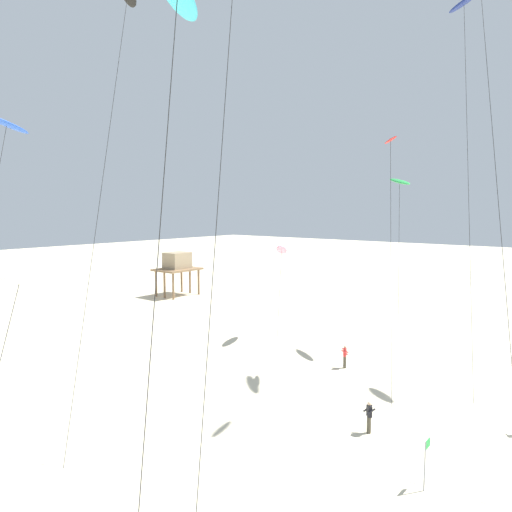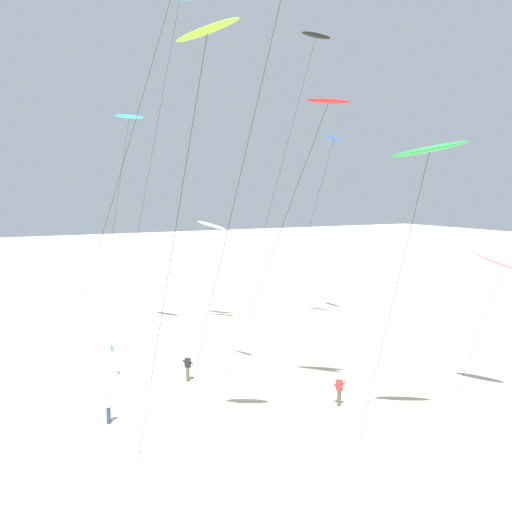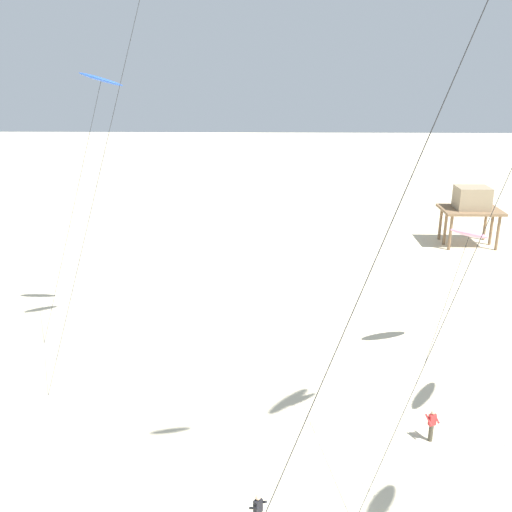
# 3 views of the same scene
# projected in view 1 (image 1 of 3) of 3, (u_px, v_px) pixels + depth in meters

# --- Properties ---
(ground_plane) EXTENTS (260.00, 260.00, 0.00)m
(ground_plane) POSITION_uv_depth(u_px,v_px,m) (445.00, 423.00, 25.18)
(ground_plane) COLOR beige
(kite_navy) EXTENTS (8.13, 4.96, 26.08)m
(kite_navy) POSITION_uv_depth(u_px,v_px,m) (464.00, 5.00, 32.41)
(kite_navy) COLOR navy
(kite_navy) RESTS_ON ground
(kite_white) EXTENTS (4.71, 2.88, 9.31)m
(kite_white) POSITION_uv_depth(u_px,v_px,m) (19.00, 283.00, 17.42)
(kite_white) COLOR white
(kite_white) RESTS_ON ground
(kite_green) EXTENTS (4.08, 2.93, 14.10)m
(kite_green) POSITION_uv_depth(u_px,v_px,m) (400.00, 183.00, 37.81)
(kite_green) COLOR green
(kite_green) RESTS_ON ground
(kite_blue) EXTENTS (5.78, 2.69, 16.64)m
(kite_blue) POSITION_uv_depth(u_px,v_px,m) (6.00, 128.00, 25.86)
(kite_blue) COLOR blue
(kite_blue) RESTS_ON ground
(kite_pink) EXTENTS (3.64, 2.23, 8.51)m
(kite_pink) POSITION_uv_depth(u_px,v_px,m) (282.00, 250.00, 41.15)
(kite_pink) COLOR pink
(kite_pink) RESTS_ON ground
(kite_red) EXTENTS (7.24, 4.07, 16.43)m
(kite_red) POSITION_uv_depth(u_px,v_px,m) (391.00, 147.00, 32.24)
(kite_red) COLOR red
(kite_red) RESTS_ON ground
(kite_flyer_nearest) EXTENTS (0.68, 0.66, 1.67)m
(kite_flyer_nearest) POSITION_uv_depth(u_px,v_px,m) (345.00, 356.00, 33.87)
(kite_flyer_nearest) COLOR #4C4738
(kite_flyer_nearest) RESTS_ON ground
(kite_flyer_middle) EXTENTS (0.73, 0.73, 1.67)m
(kite_flyer_middle) POSITION_uv_depth(u_px,v_px,m) (369.00, 416.00, 24.01)
(kite_flyer_middle) COLOR #4C4738
(kite_flyer_middle) RESTS_ON ground
(stilt_house) EXTENTS (5.57, 4.19, 5.76)m
(stilt_house) POSITION_uv_depth(u_px,v_px,m) (177.00, 264.00, 61.85)
(stilt_house) COLOR #846647
(stilt_house) RESTS_ON ground
(marker_flag) EXTENTS (0.57, 0.05, 2.10)m
(marker_flag) POSITION_uv_depth(u_px,v_px,m) (426.00, 455.00, 19.12)
(marker_flag) COLOR gray
(marker_flag) RESTS_ON ground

